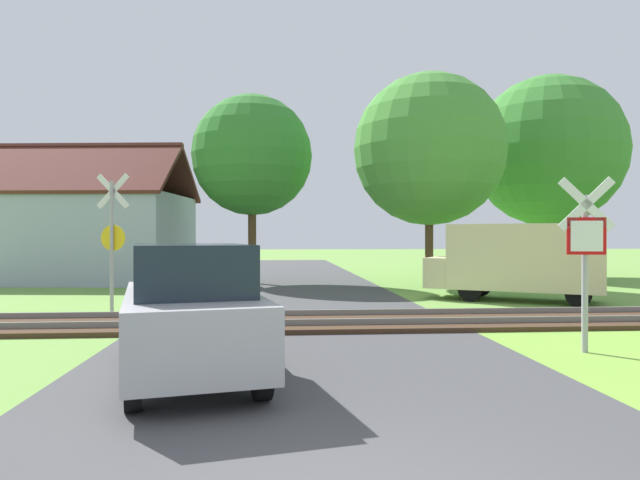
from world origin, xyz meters
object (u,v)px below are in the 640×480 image
Objects in this scene: tree_center at (252,156)px; parked_car at (190,311)px; mail_truck at (519,259)px; stop_sign_near at (586,250)px; tree_right at (429,150)px; house at (85,234)px; crossing_sign_far at (112,234)px; tree_far at (548,151)px.

tree_center is 1.77× the size of parked_car.
mail_truck is at bearing -40.57° from tree_center.
tree_right is (0.76, 12.20, 3.48)m from stop_sign_near.
house is 18.20m from parked_car.
crossing_sign_far is 11.25m from mail_truck.
tree_right reaches higher than parked_car.
house is 20.78m from tree_far.
stop_sign_near is 0.36× the size of tree_right.
tree_center is at bearing 85.97° from crossing_sign_far.
tree_far reaches higher than stop_sign_near.
stop_sign_near is at bearing -67.26° from tree_center.
tree_center is (3.06, 8.62, 3.18)m from crossing_sign_far.
tree_far is at bearing 8.37° from house.
crossing_sign_far reaches higher than mail_truck.
crossing_sign_far is 7.36m from parked_car.
tree_center is (-13.41, -2.27, -0.66)m from tree_far.
tree_far is at bearing -102.08° from stop_sign_near.
tree_center is (7.00, -1.54, 3.16)m from house.
house is 1.72× the size of mail_truck.
tree_right reaches higher than stop_sign_near.
tree_right is at bearing 49.81° from crossing_sign_far.
mail_truck is at bearing -74.79° from tree_right.
tree_right is at bearing -147.73° from tree_far.
tree_center is (-6.70, 1.97, -0.01)m from tree_right.
tree_center is at bearing 163.64° from tree_right.
tree_right is 6.98m from tree_center.
house is 7.83m from tree_center.
stop_sign_near is 0.55× the size of mail_truck.
mail_truck is (-5.37, -9.15, -4.55)m from tree_far.
parked_car is at bearing -127.71° from tree_far.
tree_center reaches higher than crossing_sign_far.
tree_center reaches higher than mail_truck.
crossing_sign_far is 9.68m from tree_center.
tree_center reaches higher than parked_car.
stop_sign_near is at bearing -165.56° from mail_truck.
tree_right is at bearing -81.20° from stop_sign_near.
house is at bearing 165.66° from tree_right.
crossing_sign_far is at bearing -109.56° from tree_center.
crossing_sign_far is 0.37× the size of tree_far.
house reaches higher than crossing_sign_far.
house is (-12.94, 15.70, 0.31)m from stop_sign_near.
crossing_sign_far is 0.39× the size of house.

